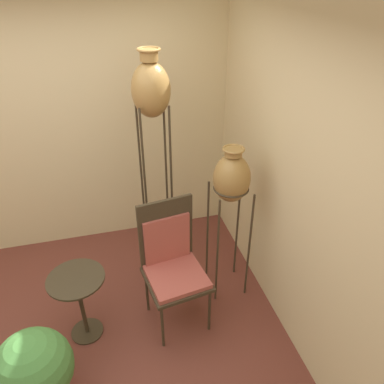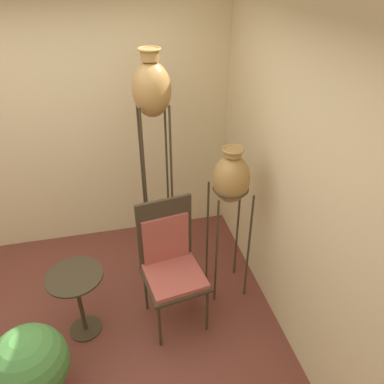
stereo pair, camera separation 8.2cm
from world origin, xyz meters
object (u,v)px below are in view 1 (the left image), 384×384
(vase_stand_tall, at_px, (151,95))
(vase_stand_medium, at_px, (232,180))
(chair, at_px, (172,259))
(potted_plant, at_px, (35,372))
(side_table, at_px, (80,294))

(vase_stand_tall, relative_size, vase_stand_medium, 1.46)
(vase_stand_medium, relative_size, chair, 1.31)
(vase_stand_tall, height_order, vase_stand_medium, vase_stand_tall)
(potted_plant, bearing_deg, side_table, 61.03)
(vase_stand_tall, distance_m, chair, 1.36)
(chair, xyz_separation_m, potted_plant, (-1.09, -0.59, -0.24))
(vase_stand_tall, relative_size, side_table, 3.41)
(chair, relative_size, potted_plant, 1.64)
(side_table, distance_m, potted_plant, 0.65)
(vase_stand_medium, xyz_separation_m, side_table, (-1.34, -0.22, -0.74))
(vase_stand_tall, bearing_deg, side_table, -139.27)
(vase_stand_tall, distance_m, vase_stand_medium, 0.96)
(side_table, bearing_deg, vase_stand_tall, 40.73)
(vase_stand_medium, distance_m, side_table, 1.55)
(chair, bearing_deg, vase_stand_tall, 81.29)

